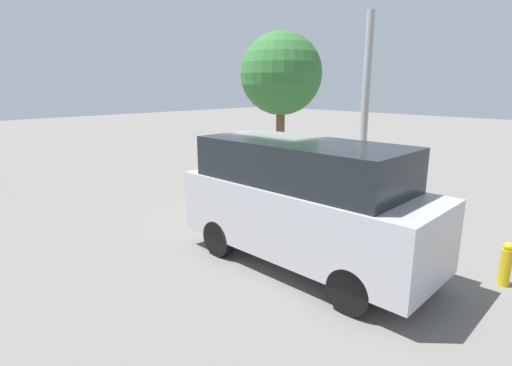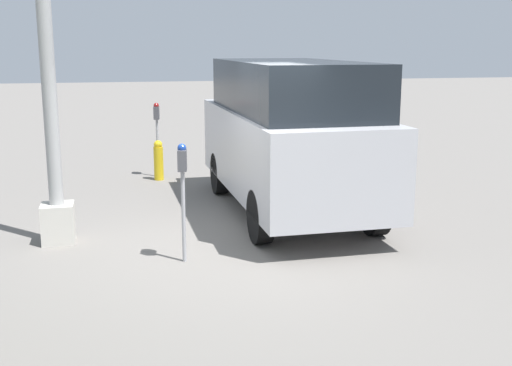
{
  "view_description": "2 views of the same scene",
  "coord_description": "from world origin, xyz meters",
  "px_view_note": "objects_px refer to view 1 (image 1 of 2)",
  "views": [
    {
      "loc": [
        6.17,
        -7.19,
        3.47
      ],
      "look_at": [
        -0.72,
        -0.33,
        1.07
      ],
      "focal_mm": 28.0,
      "sensor_mm": 36.0,
      "label": 1
    },
    {
      "loc": [
        -8.23,
        1.4,
        2.71
      ],
      "look_at": [
        -0.46,
        -0.36,
        0.98
      ],
      "focal_mm": 45.0,
      "sensor_mm": 36.0,
      "label": 2
    }
  ],
  "objects_px": {
    "parked_van": "(304,201)",
    "street_tree": "(281,75)",
    "fire_hydrant": "(506,264)",
    "lamp_post": "(363,145)",
    "parking_meter_near": "(288,177)"
  },
  "relations": [
    {
      "from": "parked_van",
      "to": "street_tree",
      "type": "distance_m",
      "value": 7.25
    },
    {
      "from": "street_tree",
      "to": "fire_hydrant",
      "type": "xyz_separation_m",
      "value": [
        7.92,
        -2.88,
        -3.41
      ]
    },
    {
      "from": "parking_meter_near",
      "to": "street_tree",
      "type": "xyz_separation_m",
      "value": [
        -2.79,
        2.81,
        2.69
      ]
    },
    {
      "from": "parking_meter_near",
      "to": "fire_hydrant",
      "type": "height_order",
      "value": "parking_meter_near"
    },
    {
      "from": "lamp_post",
      "to": "street_tree",
      "type": "relative_size",
      "value": 1.0
    },
    {
      "from": "parked_van",
      "to": "fire_hydrant",
      "type": "height_order",
      "value": "parked_van"
    },
    {
      "from": "parking_meter_near",
      "to": "parked_van",
      "type": "relative_size",
      "value": 0.3
    },
    {
      "from": "parking_meter_near",
      "to": "fire_hydrant",
      "type": "relative_size",
      "value": 1.87
    },
    {
      "from": "lamp_post",
      "to": "parking_meter_near",
      "type": "bearing_deg",
      "value": -126.27
    },
    {
      "from": "street_tree",
      "to": "fire_hydrant",
      "type": "distance_m",
      "value": 9.09
    },
    {
      "from": "lamp_post",
      "to": "parked_van",
      "type": "bearing_deg",
      "value": -76.05
    },
    {
      "from": "parking_meter_near",
      "to": "street_tree",
      "type": "relative_size",
      "value": 0.29
    },
    {
      "from": "lamp_post",
      "to": "fire_hydrant",
      "type": "relative_size",
      "value": 6.47
    },
    {
      "from": "parked_van",
      "to": "street_tree",
      "type": "xyz_separation_m",
      "value": [
        -4.86,
        4.76,
        2.49
      ]
    },
    {
      "from": "lamp_post",
      "to": "street_tree",
      "type": "height_order",
      "value": "lamp_post"
    }
  ]
}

